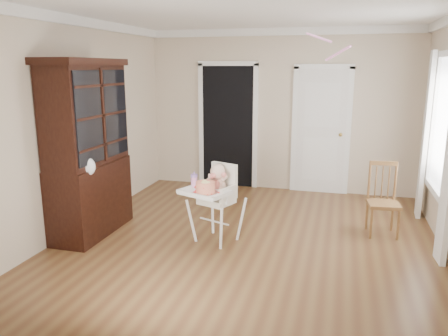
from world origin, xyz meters
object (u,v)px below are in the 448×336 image
(sippy_cup, at_px, (194,180))
(high_chair, at_px, (216,194))
(dining_chair, at_px, (383,202))
(china_cabinet, at_px, (88,149))
(cake, at_px, (205,187))

(sippy_cup, bearing_deg, high_chair, 5.19)
(high_chair, xyz_separation_m, dining_chair, (1.97, 0.78, -0.17))
(sippy_cup, bearing_deg, china_cabinet, -174.93)
(high_chair, relative_size, cake, 3.37)
(cake, distance_m, china_cabinet, 1.59)
(cake, bearing_deg, dining_chair, 26.57)
(high_chair, height_order, cake, high_chair)
(high_chair, xyz_separation_m, sippy_cup, (-0.27, -0.02, 0.16))
(cake, distance_m, sippy_cup, 0.30)
(sippy_cup, xyz_separation_m, dining_chair, (2.23, 0.80, -0.33))
(cake, relative_size, dining_chair, 0.31)
(sippy_cup, height_order, china_cabinet, china_cabinet)
(dining_chair, bearing_deg, china_cabinet, -172.38)
(sippy_cup, distance_m, china_cabinet, 1.39)
(high_chair, distance_m, dining_chair, 2.12)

